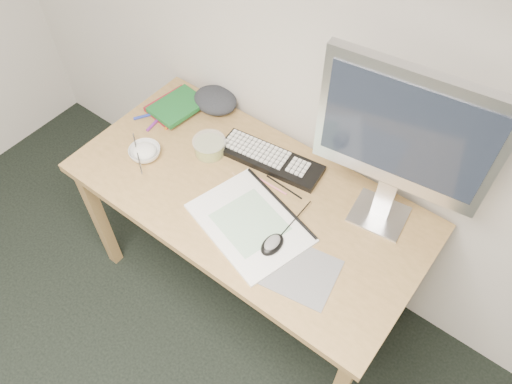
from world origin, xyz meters
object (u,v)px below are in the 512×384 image
at_px(monitor, 405,137).
at_px(keyboard, 270,159).
at_px(sketchpad, 250,223).
at_px(rice_bowl, 145,153).
at_px(desk, 248,206).

bearing_deg(monitor, keyboard, 176.21).
relative_size(sketchpad, rice_bowl, 3.29).
height_order(keyboard, rice_bowl, rice_bowl).
bearing_deg(sketchpad, keyboard, 128.31).
height_order(monitor, rice_bowl, monitor).
distance_m(desk, monitor, 0.71).
bearing_deg(monitor, sketchpad, -145.18).
xyz_separation_m(desk, monitor, (0.45, 0.22, 0.50)).
bearing_deg(keyboard, monitor, -3.77).
xyz_separation_m(sketchpad, monitor, (0.36, 0.32, 0.41)).
bearing_deg(desk, sketchpad, -48.77).
xyz_separation_m(desk, rice_bowl, (-0.45, -0.10, 0.10)).
xyz_separation_m(keyboard, monitor, (0.48, 0.03, 0.40)).
bearing_deg(monitor, desk, -161.67).
bearing_deg(rice_bowl, keyboard, 34.04).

